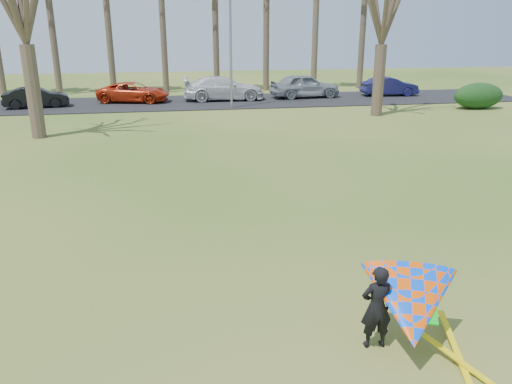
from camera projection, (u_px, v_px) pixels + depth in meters
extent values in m
plane|color=#225412|center=(272.00, 270.00, 10.70)|extent=(100.00, 100.00, 0.00)
cube|color=black|center=(197.00, 102.00, 34.04)|extent=(46.00, 7.00, 0.06)
cylinder|color=#493B2C|center=(53.00, 33.00, 36.56)|extent=(0.48, 0.48, 9.00)
cylinder|color=brown|center=(108.00, 28.00, 37.12)|extent=(0.48, 0.48, 9.70)
cylinder|color=#4D3B2E|center=(163.00, 23.00, 37.67)|extent=(0.48, 0.48, 10.40)
cylinder|color=#4C3A2D|center=(216.00, 32.00, 38.56)|extent=(0.48, 0.48, 9.00)
cylinder|color=#48382B|center=(266.00, 28.00, 39.12)|extent=(0.48, 0.48, 9.70)
cylinder|color=brown|center=(316.00, 23.00, 39.67)|extent=(0.48, 0.48, 10.40)
cylinder|color=#47392A|center=(363.00, 32.00, 40.56)|extent=(0.48, 0.48, 9.00)
cylinder|color=#4E3C2F|center=(33.00, 92.00, 22.71)|extent=(0.64, 0.64, 4.20)
cylinder|color=#4B392D|center=(379.00, 81.00, 28.55)|extent=(0.64, 0.64, 3.99)
cylinder|color=gray|center=(231.00, 43.00, 30.32)|extent=(0.16, 0.16, 8.00)
ellipsoid|color=#133513|center=(479.00, 96.00, 31.22)|extent=(3.25, 1.47, 1.63)
ellipsoid|color=#163814|center=(474.00, 98.00, 31.75)|extent=(2.27, 1.07, 1.26)
imported|color=black|center=(36.00, 97.00, 31.44)|extent=(4.09, 2.02, 1.29)
imported|color=red|center=(134.00, 92.00, 33.70)|extent=(5.14, 3.23, 1.32)
imported|color=silver|center=(224.00, 88.00, 34.56)|extent=(5.60, 2.34, 1.62)
imported|color=gray|center=(305.00, 86.00, 35.76)|extent=(5.11, 2.45, 1.68)
imported|color=#191849|center=(389.00, 86.00, 36.83)|extent=(4.19, 1.68, 1.36)
imported|color=black|center=(377.00, 307.00, 7.93)|extent=(0.53, 0.36, 1.43)
cone|color=#054CFF|center=(411.00, 305.00, 7.73)|extent=(2.13, 2.39, 2.02)
cube|color=#0CBF19|center=(420.00, 310.00, 7.69)|extent=(0.62, 0.60, 0.24)
cube|color=yellow|center=(449.00, 361.00, 7.76)|extent=(0.85, 1.66, 0.28)
cube|color=yellow|center=(454.00, 351.00, 7.98)|extent=(0.56, 1.76, 0.22)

